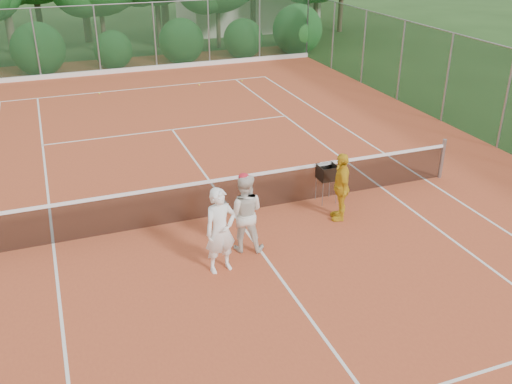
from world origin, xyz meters
TOP-DOWN VIEW (x-y plane):
  - ground at (0.00, 0.00)m, footprint 120.00×120.00m
  - clay_court at (0.00, 0.00)m, footprint 18.00×36.00m
  - club_building at (9.00, 24.00)m, footprint 8.00×5.00m
  - tennis_net at (0.00, 0.00)m, footprint 11.97×0.10m
  - player_white at (-0.99, -2.22)m, footprint 0.71×0.53m
  - player_center_grp at (-0.29, -1.62)m, footprint 1.03×0.93m
  - player_yellow at (2.26, -1.11)m, footprint 0.70×1.04m
  - ball_hopper at (2.37, -0.20)m, footprint 0.42×0.42m
  - stray_ball_a at (-1.76, 11.61)m, footprint 0.07×0.07m
  - stray_ball_b at (2.35, 11.48)m, footprint 0.07×0.07m
  - stray_ball_c at (4.26, 11.47)m, footprint 0.07×0.07m
  - court_markings at (0.00, 0.00)m, footprint 11.03×23.83m
  - fence_back at (0.00, 15.00)m, footprint 18.07×0.07m

SIDE VIEW (x-z plane):
  - ground at x=0.00m, z-range 0.00..0.00m
  - clay_court at x=0.00m, z-range 0.00..0.02m
  - court_markings at x=0.00m, z-range 0.02..0.03m
  - stray_ball_a at x=-1.76m, z-range 0.02..0.09m
  - stray_ball_b at x=2.35m, z-range 0.02..0.09m
  - stray_ball_c at x=4.26m, z-range 0.02..0.09m
  - tennis_net at x=0.00m, z-range -0.02..1.08m
  - ball_hopper at x=2.37m, z-range 0.30..1.27m
  - player_yellow at x=2.26m, z-range 0.02..1.66m
  - player_center_grp at x=-0.29m, z-range 0.01..1.77m
  - player_white at x=-0.99m, z-range 0.02..1.81m
  - club_building at x=9.00m, z-range 0.00..3.00m
  - fence_back at x=0.00m, z-range 0.02..3.02m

